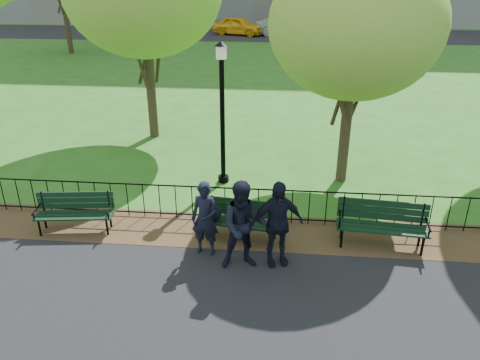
# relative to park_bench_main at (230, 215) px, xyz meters

# --- Properties ---
(ground) EXTENTS (120.00, 120.00, 0.00)m
(ground) POSITION_rel_park_bench_main_xyz_m (0.39, -1.23, -0.60)
(ground) COLOR #295B18
(dirt_strip) EXTENTS (60.00, 1.60, 0.01)m
(dirt_strip) POSITION_rel_park_bench_main_xyz_m (0.39, 0.27, -0.59)
(dirt_strip) COLOR #382C17
(dirt_strip) RESTS_ON ground
(far_street) EXTENTS (70.00, 9.00, 0.01)m
(far_street) POSITION_rel_park_bench_main_xyz_m (0.39, 33.77, -0.59)
(far_street) COLOR black
(far_street) RESTS_ON ground
(iron_fence) EXTENTS (24.06, 0.06, 1.00)m
(iron_fence) POSITION_rel_park_bench_main_xyz_m (0.39, 0.77, -0.10)
(iron_fence) COLOR black
(iron_fence) RESTS_ON ground
(park_bench_main) EXTENTS (1.77, 0.76, 0.97)m
(park_bench_main) POSITION_rel_park_bench_main_xyz_m (0.00, 0.00, 0.00)
(park_bench_main) COLOR black
(park_bench_main) RESTS_ON ground
(park_bench_left_a) EXTENTS (1.81, 0.76, 1.00)m
(park_bench_left_a) POSITION_rel_park_bench_main_xyz_m (-3.60, 0.02, -0.03)
(park_bench_left_a) COLOR black
(park_bench_left_a) RESTS_ON ground
(park_bench_right_a) EXTENTS (1.99, 0.78, 1.10)m
(park_bench_right_a) POSITION_rel_park_bench_main_xyz_m (3.34, 0.04, 0.03)
(park_bench_right_a) COLOR black
(park_bench_right_a) RESTS_ON ground
(lamppost) EXTENTS (0.35, 0.35, 3.92)m
(lamppost) POSITION_rel_park_bench_main_xyz_m (-0.54, 3.00, 1.54)
(lamppost) COLOR black
(lamppost) RESTS_ON ground
(tree_near_e) EXTENTS (4.43, 4.43, 6.17)m
(tree_near_e) POSITION_rel_park_bench_main_xyz_m (2.83, 3.43, 3.68)
(tree_near_e) COLOR #2D2116
(tree_near_e) RESTS_ON ground
(person_left) EXTENTS (0.66, 0.49, 1.65)m
(person_left) POSITION_rel_park_bench_main_xyz_m (-0.44, -0.65, 0.24)
(person_left) COLOR black
(person_left) RESTS_ON asphalt_path
(person_mid) EXTENTS (0.99, 0.64, 1.89)m
(person_mid) POSITION_rel_park_bench_main_xyz_m (0.40, -1.06, 0.36)
(person_mid) COLOR black
(person_mid) RESTS_ON asphalt_path
(person_right) EXTENTS (1.17, 0.74, 1.85)m
(person_right) POSITION_rel_park_bench_main_xyz_m (1.05, -0.88, 0.34)
(person_right) COLOR black
(person_right) RESTS_ON asphalt_path
(taxi) EXTENTS (4.88, 3.25, 1.54)m
(taxi) POSITION_rel_park_bench_main_xyz_m (-3.01, 33.19, 0.18)
(taxi) COLOR yellow
(taxi) RESTS_ON far_street
(sedan_silver) EXTENTS (5.36, 3.01, 1.67)m
(sedan_silver) POSITION_rel_park_bench_main_xyz_m (1.18, 32.68, 0.25)
(sedan_silver) COLOR #9C9EA4
(sedan_silver) RESTS_ON far_street
(sedan_dark) EXTENTS (4.96, 3.36, 1.33)m
(sedan_dark) POSITION_rel_park_bench_main_xyz_m (6.75, 34.04, 0.08)
(sedan_dark) COLOR black
(sedan_dark) RESTS_ON far_street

